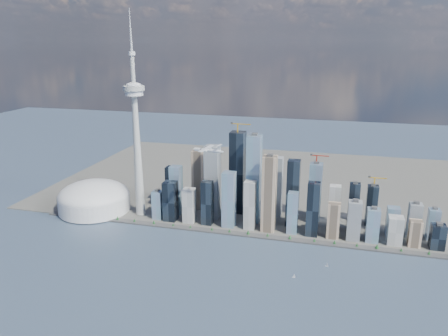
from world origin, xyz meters
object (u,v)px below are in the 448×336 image
(needle_tower, at_px, (136,133))
(airplane, at_px, (208,150))
(dome_stadium, at_px, (94,198))
(sailboat_east, at_px, (327,265))
(sailboat_west, at_px, (294,276))

(needle_tower, xyz_separation_m, airplane, (229.48, -95.90, -9.52))
(needle_tower, height_order, dome_stadium, needle_tower)
(sailboat_east, bearing_deg, airplane, -174.39)
(sailboat_west, bearing_deg, needle_tower, 156.78)
(dome_stadium, distance_m, sailboat_west, 638.62)
(airplane, distance_m, sailboat_east, 374.84)
(airplane, bearing_deg, sailboat_west, -24.43)
(airplane, distance_m, sailboat_west, 347.38)
(airplane, bearing_deg, needle_tower, 164.28)
(needle_tower, bearing_deg, sailboat_east, -17.98)
(needle_tower, height_order, airplane, needle_tower)
(dome_stadium, xyz_separation_m, sailboat_west, (596.74, -224.57, -36.28))
(sailboat_east, bearing_deg, dome_stadium, -173.82)
(dome_stadium, bearing_deg, needle_tower, 4.09)
(sailboat_east, bearing_deg, sailboat_west, -115.15)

